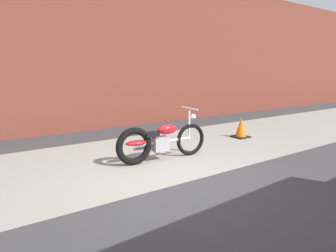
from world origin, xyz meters
The scene contains 5 objects.
ground_plane centered at (0.00, 0.00, 0.00)m, with size 80.00×80.00×0.00m, color #38383A.
sidewalk_slab centered at (0.00, 1.75, 0.00)m, with size 36.00×3.50×0.01m, color gray.
brick_building_wall centered at (0.00, 5.20, 2.44)m, with size 36.00×0.50×4.89m, color brown.
motorcycle_red centered at (0.21, 1.24, 0.40)m, with size 2.01×0.58×1.03m.
traffic_cone centered at (3.20, 1.73, 0.25)m, with size 0.40×0.40×0.55m.
Camera 1 is at (-2.76, -3.49, 1.76)m, focal length 31.08 mm.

